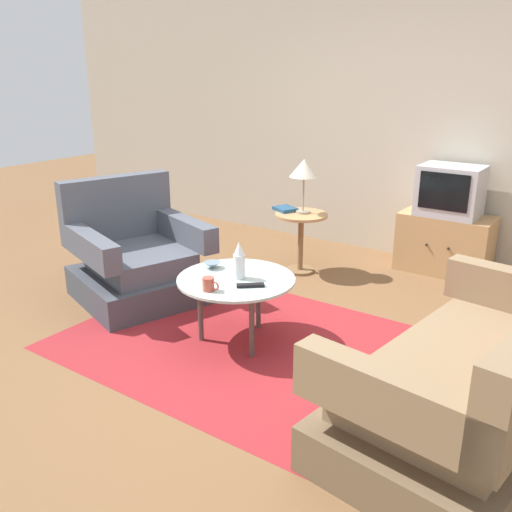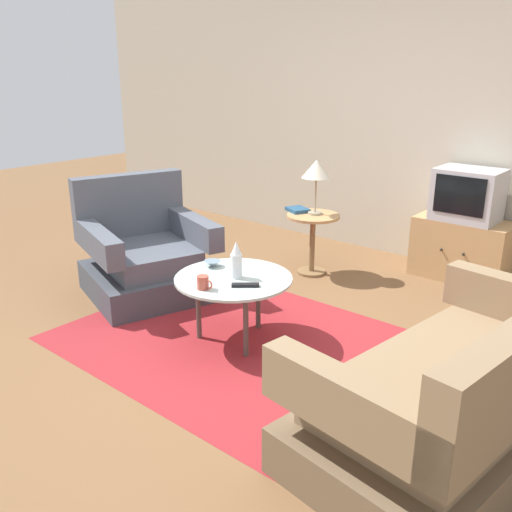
% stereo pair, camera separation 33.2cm
% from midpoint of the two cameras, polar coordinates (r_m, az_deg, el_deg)
% --- Properties ---
extents(ground_plane, '(16.00, 16.00, 0.00)m').
position_cam_midpoint_polar(ground_plane, '(3.84, -3.36, -9.30)').
color(ground_plane, brown).
extents(back_wall, '(9.00, 0.12, 2.70)m').
position_cam_midpoint_polar(back_wall, '(5.63, 13.09, 13.69)').
color(back_wall, '#BCB29E').
rests_on(back_wall, ground).
extents(area_rug, '(2.24, 1.85, 0.00)m').
position_cam_midpoint_polar(area_rug, '(3.93, -4.43, -8.64)').
color(area_rug, maroon).
rests_on(area_rug, ground).
extents(armchair, '(1.19, 1.19, 0.95)m').
position_cam_midpoint_polar(armchair, '(4.68, -14.19, -0.43)').
color(armchair, '#3E424B').
rests_on(armchair, ground).
extents(couch, '(1.12, 1.79, 0.86)m').
position_cam_midpoint_polar(couch, '(3.02, 18.75, -12.53)').
color(couch, brown).
rests_on(couch, ground).
extents(coffee_table, '(0.80, 0.80, 0.47)m').
position_cam_midpoint_polar(coffee_table, '(3.75, -4.59, -2.86)').
color(coffee_table, '#B2C6C1').
rests_on(coffee_table, ground).
extents(side_table, '(0.48, 0.48, 0.56)m').
position_cam_midpoint_polar(side_table, '(5.06, 2.78, 2.65)').
color(side_table, tan).
rests_on(side_table, ground).
extents(tv_stand, '(0.81, 0.44, 0.54)m').
position_cam_midpoint_polar(tv_stand, '(5.33, 17.16, 1.21)').
color(tv_stand, tan).
rests_on(tv_stand, ground).
extents(television, '(0.53, 0.41, 0.45)m').
position_cam_midpoint_polar(television, '(5.20, 17.64, 6.40)').
color(television, '#B7B7BC').
rests_on(television, tv_stand).
extents(table_lamp, '(0.26, 0.26, 0.49)m').
position_cam_midpoint_polar(table_lamp, '(4.96, 3.04, 8.86)').
color(table_lamp, '#9E937A').
rests_on(table_lamp, side_table).
extents(vase, '(0.08, 0.08, 0.26)m').
position_cam_midpoint_polar(vase, '(3.69, -4.32, -0.56)').
color(vase, white).
rests_on(vase, coffee_table).
extents(mug, '(0.12, 0.08, 0.09)m').
position_cam_midpoint_polar(mug, '(3.53, -7.56, -2.94)').
color(mug, '#B74C3D').
rests_on(mug, coffee_table).
extents(bowl, '(0.12, 0.12, 0.04)m').
position_cam_midpoint_polar(bowl, '(3.93, -6.95, -0.97)').
color(bowl, slate).
rests_on(bowl, coffee_table).
extents(tv_remote_dark, '(0.16, 0.15, 0.02)m').
position_cam_midpoint_polar(tv_remote_dark, '(3.58, -3.23, -3.08)').
color(tv_remote_dark, black).
rests_on(tv_remote_dark, coffee_table).
extents(book, '(0.25, 0.23, 0.03)m').
position_cam_midpoint_polar(book, '(5.11, 1.15, 4.85)').
color(book, navy).
rests_on(book, side_table).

